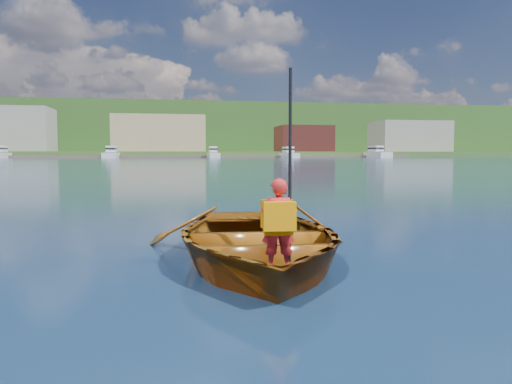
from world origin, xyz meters
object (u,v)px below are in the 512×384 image
rowboat (256,240)px  child_paddler (278,222)px  marina_yachts (164,154)px  dock (164,157)px

rowboat → child_paddler: 0.97m
rowboat → marina_yachts: 143.39m
rowboat → child_paddler: child_paddler is taller
child_paddler → dock: size_ratio=0.01×
child_paddler → marina_yachts: 144.30m
dock → marina_yachts: bearing=-88.4°
rowboat → child_paddler: (0.08, -0.91, 0.34)m
rowboat → dock: 148.02m
marina_yachts → child_paddler: bearing=-89.0°
child_paddler → marina_yachts: bearing=91.0°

